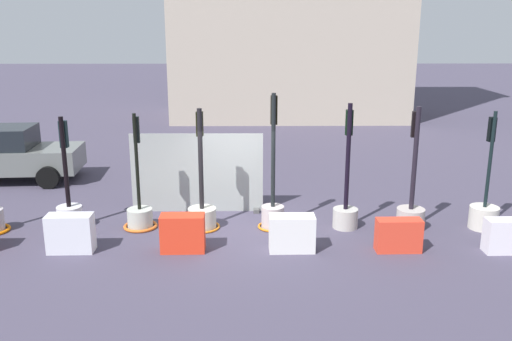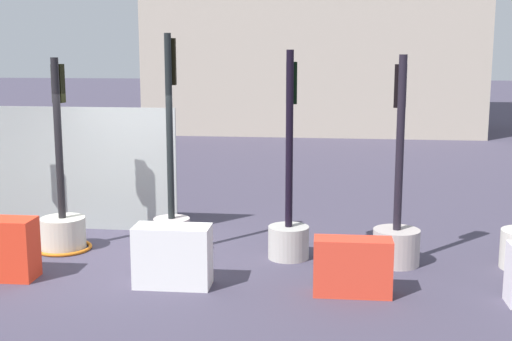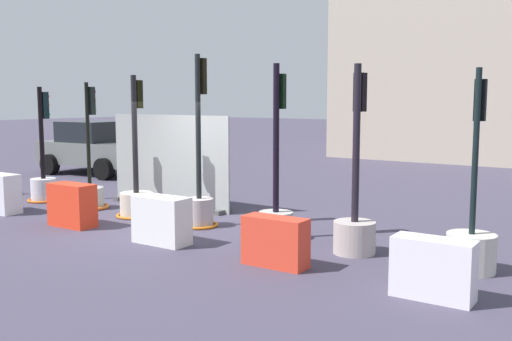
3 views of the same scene
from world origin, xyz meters
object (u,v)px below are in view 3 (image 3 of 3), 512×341
Objects in this scene: traffic_light_1 at (44,180)px; construction_barrier_2 at (72,205)px; traffic_light_5 at (276,205)px; construction_barrier_5 at (433,269)px; construction_barrier_3 at (162,220)px; traffic_light_2 at (90,190)px; construction_barrier_1 at (0,193)px; traffic_light_6 at (355,218)px; traffic_light_3 at (136,193)px; construction_barrier_4 at (275,242)px; car_grey_saloon at (96,148)px; traffic_light_4 at (199,196)px; traffic_light_7 at (472,240)px.

construction_barrier_2 is (3.05, -1.50, -0.10)m from traffic_light_1.
traffic_light_5 is 3.77m from construction_barrier_5.
construction_barrier_2 reaches higher than construction_barrier_3.
traffic_light_2 reaches higher than construction_barrier_1.
construction_barrier_5 is (4.88, -0.13, -0.03)m from construction_barrier_3.
construction_barrier_3 is at bearing -156.40° from traffic_light_6.
construction_barrier_1 is (0.51, -1.51, -0.09)m from traffic_light_1.
construction_barrier_2 is 7.37m from construction_barrier_5.
traffic_light_3 is at bearing 179.91° from traffic_light_5.
traffic_light_2 reaches higher than construction_barrier_3.
construction_barrier_3 is at bearing 179.02° from construction_barrier_4.
car_grey_saloon is at bearing 122.35° from construction_barrier_1.
traffic_light_4 reaches higher than construction_barrier_3.
construction_barrier_3 is at bearing -15.30° from traffic_light_1.
traffic_light_3 reaches higher than traffic_light_2.
traffic_light_7 is at bearing -0.73° from traffic_light_1.
traffic_light_6 is 3.01× the size of construction_barrier_1.
construction_barrier_4 is at bearing -0.33° from construction_barrier_1.
traffic_light_5 reaches higher than traffic_light_2.
construction_barrier_3 is at bearing -135.06° from traffic_light_5.
traffic_light_1 is at bearing 108.55° from construction_barrier_1.
traffic_light_2 is (1.78, -0.01, -0.11)m from traffic_light_1.
traffic_light_7 is 2.89× the size of construction_barrier_5.
traffic_light_3 reaches higher than traffic_light_1.
traffic_light_4 is (5.15, -0.04, 0.09)m from traffic_light_1.
traffic_light_7 is at bearing 7.86° from construction_barrier_1.
traffic_light_4 is 3.31× the size of construction_barrier_5.
traffic_light_5 reaches higher than construction_barrier_4.
construction_barrier_4 is (7.95, -1.55, -0.15)m from traffic_light_1.
traffic_light_5 is (3.64, -0.01, 0.12)m from traffic_light_3.
traffic_light_1 is 5.42m from car_grey_saloon.
construction_barrier_5 is (2.46, -0.09, 0.01)m from construction_barrier_4.
traffic_light_4 reaches higher than construction_barrier_4.
traffic_light_1 reaches higher than construction_barrier_5.
traffic_light_3 is at bearing 145.89° from construction_barrier_3.
traffic_light_1 is 0.97× the size of traffic_light_2.
traffic_light_1 is at bearing 179.59° from traffic_light_4.
traffic_light_5 is at bearing 178.59° from traffic_light_7.
construction_barrier_4 is at bearing -28.44° from traffic_light_4.
construction_barrier_5 is 0.24× the size of car_grey_saloon.
traffic_light_5 reaches higher than construction_barrier_1.
traffic_light_3 is 1.02× the size of traffic_light_7.
traffic_light_3 is 1.80m from traffic_light_4.
construction_barrier_2 is at bearing -166.47° from traffic_light_6.
traffic_light_3 is 7.92m from car_grey_saloon.
traffic_light_5 is 3.16× the size of construction_barrier_2.
traffic_light_2 is 0.86× the size of traffic_light_4.
traffic_light_1 reaches higher than construction_barrier_2.
traffic_light_5 reaches higher than traffic_light_7.
traffic_light_2 is at bearing -41.19° from car_grey_saloon.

